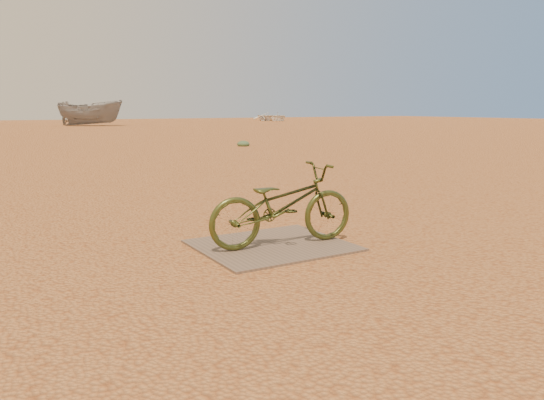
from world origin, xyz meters
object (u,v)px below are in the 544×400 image
plywood_board (272,245)px  boat_mid_right (90,113)px  boat_far_right (273,116)px  bicycle (282,205)px

plywood_board → boat_mid_right: bearing=80.6°
plywood_board → boat_far_right: size_ratio=0.33×
plywood_board → boat_far_right: boat_far_right is taller
plywood_board → bicycle: (0.09, -0.06, 0.42)m
bicycle → boat_far_right: size_ratio=0.35×
bicycle → boat_mid_right: (6.12, 37.61, 0.54)m
bicycle → boat_mid_right: bearing=-3.5°
boat_mid_right → boat_far_right: 20.30m
plywood_board → bicycle: 0.43m
bicycle → plywood_board: bearing=61.0°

